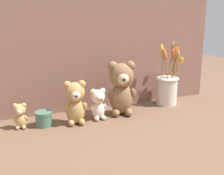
# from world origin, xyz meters

# --- Properties ---
(ground_plane) EXTENTS (4.00, 4.00, 0.00)m
(ground_plane) POSITION_xyz_m (0.00, 0.00, 0.00)
(ground_plane) COLOR brown
(backdrop_wall) EXTENTS (1.35, 0.02, 0.72)m
(backdrop_wall) POSITION_xyz_m (0.00, 0.17, 0.36)
(backdrop_wall) COLOR #845B4C
(backdrop_wall) RESTS_ON ground
(teddy_bear_large) EXTENTS (0.16, 0.14, 0.28)m
(teddy_bear_large) POSITION_xyz_m (0.05, 0.02, 0.14)
(teddy_bear_large) COLOR olive
(teddy_bear_large) RESTS_ON ground
(teddy_bear_medium) EXTENTS (0.11, 0.11, 0.21)m
(teddy_bear_medium) POSITION_xyz_m (-0.20, -0.02, 0.11)
(teddy_bear_medium) COLOR tan
(teddy_bear_medium) RESTS_ON ground
(teddy_bear_small) EXTENTS (0.08, 0.08, 0.16)m
(teddy_bear_small) POSITION_xyz_m (-0.08, -0.01, 0.08)
(teddy_bear_small) COLOR beige
(teddy_bear_small) RESTS_ON ground
(teddy_bear_tiny) EXTENTS (0.07, 0.06, 0.12)m
(teddy_bear_tiny) POSITION_xyz_m (-0.45, 0.03, 0.06)
(teddy_bear_tiny) COLOR tan
(teddy_bear_tiny) RESTS_ON ground
(flower_vase) EXTENTS (0.15, 0.14, 0.36)m
(flower_vase) POSITION_xyz_m (0.36, 0.07, 0.11)
(flower_vase) COLOR silver
(flower_vase) RESTS_ON ground
(decorative_tin_tall) EXTENTS (0.08, 0.08, 0.07)m
(decorative_tin_tall) POSITION_xyz_m (-0.35, 0.01, 0.04)
(decorative_tin_tall) COLOR #47705B
(decorative_tin_tall) RESTS_ON ground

